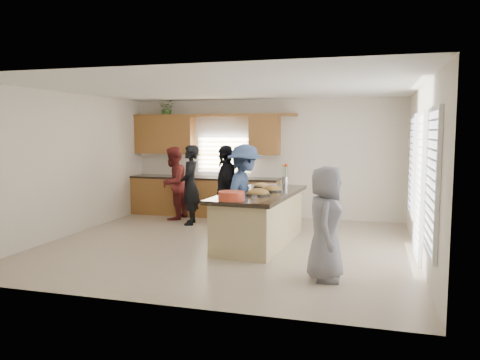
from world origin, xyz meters
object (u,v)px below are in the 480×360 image
(woman_left_mid, at_px, (173,183))
(salad_bowl, at_px, (232,195))
(island, at_px, (260,219))
(woman_left_front, at_px, (226,191))
(woman_left_back, at_px, (190,185))
(woman_right_back, at_px, (245,193))
(woman_right_front, at_px, (326,223))

(woman_left_mid, bearing_deg, salad_bowl, 40.76)
(island, relative_size, woman_left_front, 1.55)
(island, xyz_separation_m, woman_left_back, (-1.89, 1.31, 0.42))
(island, distance_m, woman_right_back, 0.57)
(woman_left_front, relative_size, woman_right_back, 0.99)
(woman_right_back, xyz_separation_m, woman_right_front, (1.68, -1.92, -0.12))
(woman_left_back, relative_size, woman_right_back, 0.96)
(woman_right_back, bearing_deg, woman_left_front, 68.36)
(salad_bowl, height_order, woman_right_front, woman_right_front)
(salad_bowl, relative_size, woman_right_front, 0.27)
(salad_bowl, bearing_deg, woman_left_front, 110.87)
(woman_left_back, distance_m, woman_left_front, 1.53)
(woman_left_front, bearing_deg, salad_bowl, -3.69)
(island, relative_size, woman_left_back, 1.59)
(woman_left_front, distance_m, woman_right_front, 2.99)
(woman_right_front, bearing_deg, salad_bowl, 64.31)
(salad_bowl, bearing_deg, woman_right_back, 95.46)
(woman_right_front, bearing_deg, woman_left_front, 43.12)
(salad_bowl, xyz_separation_m, woman_left_mid, (-2.29, 2.88, -0.18))
(salad_bowl, height_order, woman_left_back, woman_left_back)
(island, height_order, woman_left_mid, woman_left_mid)
(woman_left_back, height_order, woman_left_front, woman_left_front)
(woman_right_front, bearing_deg, woman_left_mid, 45.44)
(woman_left_front, bearing_deg, woman_right_front, 20.26)
(island, xyz_separation_m, woman_left_mid, (-2.49, 1.76, 0.39))
(island, height_order, salad_bowl, salad_bowl)
(woman_left_front, relative_size, woman_right_front, 1.13)
(salad_bowl, xyz_separation_m, woman_left_back, (-1.69, 2.43, -0.16))
(woman_left_back, distance_m, woman_right_back, 1.98)
(woman_right_back, bearing_deg, woman_left_back, 55.51)
(island, relative_size, woman_right_front, 1.75)
(woman_left_front, xyz_separation_m, woman_right_back, (0.42, -0.19, 0.01))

